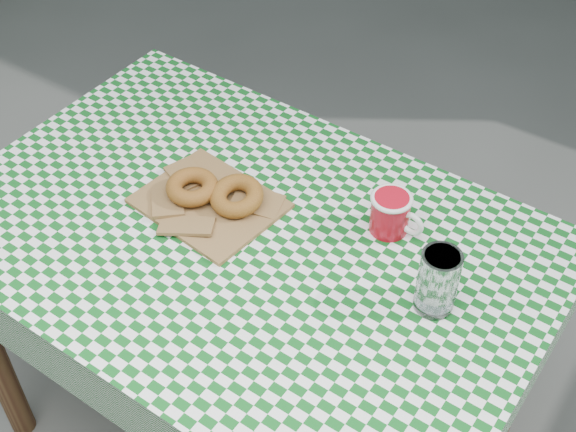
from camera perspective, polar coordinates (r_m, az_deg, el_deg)
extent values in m
plane|color=#51514C|center=(2.20, -4.13, -12.44)|extent=(60.00, 60.00, 0.00)
cube|color=#4E2B1B|center=(1.81, -2.81, -9.82)|extent=(1.17, 0.80, 0.75)
cube|color=#0C5118|center=(1.52, -3.30, -1.41)|extent=(1.19, 0.82, 0.01)
cube|color=olive|center=(1.57, -5.79, 1.02)|extent=(0.29, 0.25, 0.01)
torus|color=brown|center=(1.58, -7.02, 2.13)|extent=(0.12, 0.12, 0.03)
torus|color=brown|center=(1.55, -3.78, 1.47)|extent=(0.13, 0.13, 0.03)
cylinder|color=silver|center=(1.37, 10.89, -4.72)|extent=(0.08, 0.08, 0.13)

